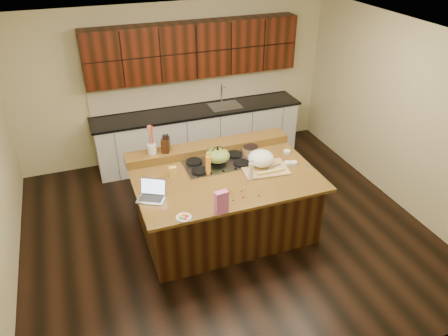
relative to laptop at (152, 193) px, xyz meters
name	(u,v)px	position (x,y,z in m)	size (l,w,h in m)	color
room	(225,146)	(1.02, 0.18, 0.37)	(5.52, 5.02, 2.72)	black
island	(225,203)	(1.02, 0.18, -0.52)	(2.40, 1.60, 0.92)	black
back_ledge	(208,148)	(1.02, 0.88, 0.00)	(2.40, 0.30, 0.12)	black
cooktop	(218,163)	(1.02, 0.48, -0.05)	(0.92, 0.52, 0.05)	gray
back_counter	(197,106)	(1.32, 2.41, 0.00)	(3.70, 0.66, 2.40)	silver
kettle	(218,156)	(1.02, 0.48, 0.07)	(0.20, 0.20, 0.18)	black
green_bowl	(218,156)	(1.02, 0.48, 0.08)	(0.33, 0.33, 0.18)	olive
laptop	(152,193)	(0.00, 0.00, 0.00)	(0.41, 0.38, 0.23)	#B7B7BC
oil_bottle	(208,165)	(0.81, 0.28, 0.07)	(0.07, 0.07, 0.27)	orange
vinegar_bottle	(251,172)	(1.28, -0.04, 0.06)	(0.06, 0.06, 0.25)	silver
wooden_tray	(262,161)	(1.54, 0.19, 0.05)	(0.65, 0.51, 0.24)	tan
ramekin_a	(288,164)	(1.91, 0.13, -0.04)	(0.10, 0.10, 0.04)	white
ramekin_b	(294,163)	(1.99, 0.11, -0.04)	(0.10, 0.10, 0.04)	white
ramekin_c	(287,152)	(2.05, 0.44, -0.04)	(0.10, 0.10, 0.04)	white
strainer_bowl	(251,151)	(1.56, 0.61, -0.02)	(0.24, 0.24, 0.09)	#996B3F
kitchen_timer	(309,165)	(2.15, -0.03, -0.03)	(0.08, 0.08, 0.07)	silver
pink_bag	(221,202)	(0.68, -0.58, 0.08)	(0.15, 0.08, 0.29)	#D363A6
candy_plate	(184,217)	(0.25, -0.53, -0.05)	(0.18, 0.18, 0.01)	white
package_box	(173,172)	(0.36, 0.39, 0.01)	(0.10, 0.07, 0.14)	#E2BC4F
utensil_crock	(152,149)	(0.20, 0.88, 0.13)	(0.12, 0.12, 0.14)	white
knife_block	(165,145)	(0.39, 0.88, 0.16)	(0.10, 0.16, 0.20)	black
gumdrop_0	(242,191)	(1.07, -0.26, -0.05)	(0.02, 0.02, 0.02)	red
gumdrop_1	(224,194)	(0.84, -0.26, -0.05)	(0.02, 0.02, 0.02)	#198C26
gumdrop_2	(230,192)	(0.93, -0.22, -0.05)	(0.02, 0.02, 0.02)	red
gumdrop_3	(233,200)	(0.90, -0.40, -0.05)	(0.02, 0.02, 0.02)	#198C26
gumdrop_4	(259,195)	(1.23, -0.42, -0.05)	(0.02, 0.02, 0.02)	red
gumdrop_5	(231,191)	(0.94, -0.21, -0.05)	(0.02, 0.02, 0.02)	#198C26
gumdrop_6	(243,197)	(1.04, -0.40, -0.05)	(0.02, 0.02, 0.02)	red
gumdrop_7	(222,201)	(0.76, -0.38, -0.05)	(0.02, 0.02, 0.02)	#198C26
gumdrop_8	(228,203)	(0.82, -0.43, -0.05)	(0.02, 0.02, 0.02)	red
gumdrop_9	(260,196)	(1.24, -0.44, -0.05)	(0.02, 0.02, 0.02)	#198C26
gumdrop_10	(220,193)	(0.81, -0.20, -0.05)	(0.02, 0.02, 0.02)	red
gumdrop_11	(245,190)	(1.12, -0.24, -0.05)	(0.02, 0.02, 0.02)	#198C26
gumdrop_12	(223,194)	(0.83, -0.24, -0.05)	(0.02, 0.02, 0.02)	red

